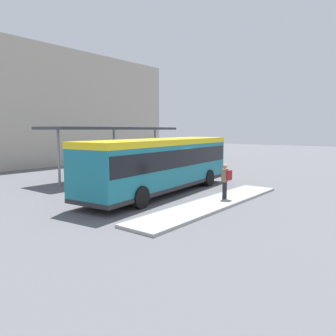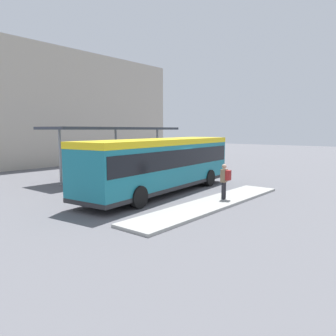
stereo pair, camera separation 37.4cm
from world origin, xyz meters
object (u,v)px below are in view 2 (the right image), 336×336
(pedestrian_waiting, at_px, (225,179))
(bicycle_black, at_px, (197,167))
(city_bus, at_px, (162,161))
(bicycle_orange, at_px, (204,167))
(bicycle_red, at_px, (190,166))
(potted_planter_near_shelter, at_px, (169,168))

(pedestrian_waiting, distance_m, bicycle_black, 11.63)
(city_bus, xyz_separation_m, bicycle_orange, (9.12, 3.18, -1.35))
(pedestrian_waiting, distance_m, bicycle_orange, 11.22)
(bicycle_red, bearing_deg, bicycle_orange, -1.38)
(bicycle_black, distance_m, bicycle_red, 0.68)
(city_bus, height_order, pedestrian_waiting, city_bus)
(pedestrian_waiting, bearing_deg, potted_planter_near_shelter, -42.34)
(pedestrian_waiting, height_order, potted_planter_near_shelter, pedestrian_waiting)
(pedestrian_waiting, xyz_separation_m, bicycle_orange, (8.80, 6.92, -0.70))
(pedestrian_waiting, relative_size, bicycle_black, 1.01)
(pedestrian_waiting, distance_m, bicycle_red, 12.05)
(city_bus, height_order, bicycle_black, city_bus)
(bicycle_black, xyz_separation_m, potted_planter_near_shelter, (-3.98, -0.20, 0.30))
(bicycle_black, bearing_deg, city_bus, 121.33)
(bicycle_orange, distance_m, bicycle_black, 0.68)
(bicycle_black, distance_m, potted_planter_near_shelter, 3.99)
(bicycle_black, xyz_separation_m, bicycle_red, (-0.04, 0.68, 0.01))
(bicycle_orange, distance_m, potted_planter_near_shelter, 4.06)
(pedestrian_waiting, relative_size, bicycle_red, 0.98)
(bicycle_orange, bearing_deg, potted_planter_near_shelter, -93.44)
(bicycle_red, xyz_separation_m, potted_planter_near_shelter, (-3.94, -0.88, 0.29))
(pedestrian_waiting, bearing_deg, bicycle_orange, -61.29)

